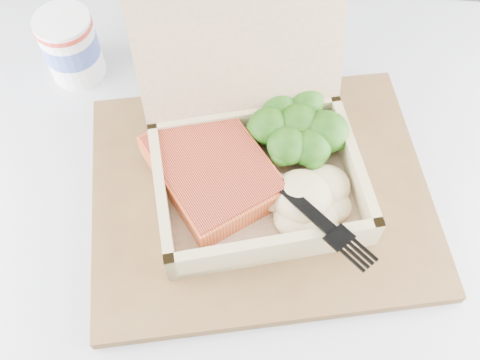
{
  "coord_description": "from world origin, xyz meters",
  "views": [
    {
      "loc": [
        0.27,
        0.31,
        1.23
      ],
      "look_at": [
        0.28,
        0.58,
        0.77
      ],
      "focal_mm": 40.0,
      "sensor_mm": 36.0,
      "label": 1
    }
  ],
  "objects_px": {
    "serving_tray": "(260,193)",
    "takeout_container": "(253,140)",
    "cafe_table": "(245,305)",
    "paper_cup": "(70,45)"
  },
  "relations": [
    {
      "from": "serving_tray",
      "to": "takeout_container",
      "type": "distance_m",
      "value": 0.06
    },
    {
      "from": "cafe_table",
      "to": "takeout_container",
      "type": "height_order",
      "value": "takeout_container"
    },
    {
      "from": "cafe_table",
      "to": "serving_tray",
      "type": "height_order",
      "value": "serving_tray"
    },
    {
      "from": "takeout_container",
      "to": "serving_tray",
      "type": "bearing_deg",
      "value": -84.07
    },
    {
      "from": "cafe_table",
      "to": "serving_tray",
      "type": "relative_size",
      "value": 2.48
    },
    {
      "from": "serving_tray",
      "to": "paper_cup",
      "type": "height_order",
      "value": "paper_cup"
    },
    {
      "from": "cafe_table",
      "to": "takeout_container",
      "type": "bearing_deg",
      "value": 84.16
    },
    {
      "from": "cafe_table",
      "to": "serving_tray",
      "type": "bearing_deg",
      "value": 74.34
    },
    {
      "from": "cafe_table",
      "to": "serving_tray",
      "type": "distance_m",
      "value": 0.2
    },
    {
      "from": "cafe_table",
      "to": "paper_cup",
      "type": "xyz_separation_m",
      "value": [
        -0.2,
        0.25,
        0.23
      ]
    }
  ]
}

